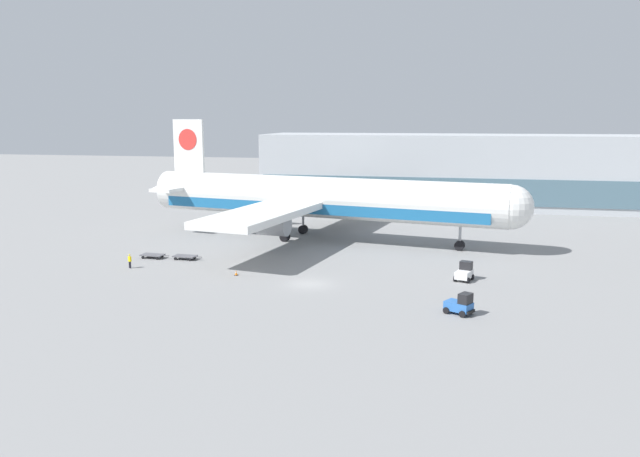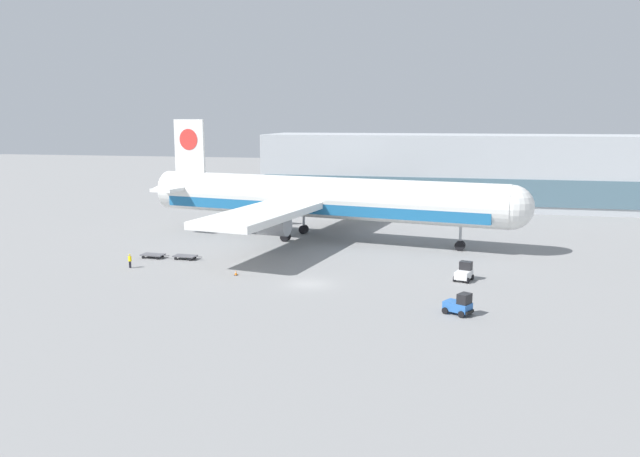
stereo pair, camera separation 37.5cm
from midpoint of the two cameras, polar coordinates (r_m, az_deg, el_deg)
name	(u,v)px [view 1 (the left image)]	position (r m, az deg, el deg)	size (l,w,h in m)	color
ground_plane	(309,284)	(65.75, -1.16, -5.09)	(400.00, 400.00, 0.00)	gray
terminal_building	(493,171)	(126.76, 15.48, 5.09)	(90.00, 18.20, 14.00)	#B2B7BC
airplane_main	(316,199)	(88.85, -0.53, 2.73)	(57.67, 48.66, 17.00)	white
baggage_tug_foreground	(460,305)	(57.00, 12.53, -6.81)	(2.82, 2.52, 2.00)	#2D66B7
baggage_tug_mid	(465,272)	(68.71, 12.92, -3.93)	(2.25, 2.75, 2.00)	silver
baggage_dolly_lead	(153,255)	(80.34, -15.18, -2.36)	(3.74, 1.65, 0.48)	#56565B
baggage_dolly_second	(185,256)	(78.66, -12.36, -2.50)	(3.74, 1.65, 0.48)	#56565B
ground_crew_near	(130,260)	(75.65, -17.14, -2.77)	(0.53, 0.35, 1.67)	black
traffic_cone_near	(236,273)	(69.84, -7.82, -4.05)	(0.40, 0.40, 0.56)	black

